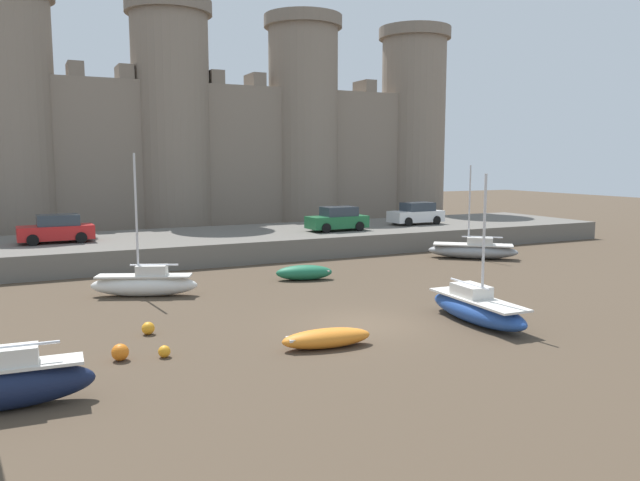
{
  "coord_description": "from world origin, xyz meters",
  "views": [
    {
      "loc": [
        -11.24,
        -19.58,
        6.03
      ],
      "look_at": [
        0.71,
        5.11,
        2.5
      ],
      "focal_mm": 35.0,
      "sensor_mm": 36.0,
      "label": 1
    }
  ],
  "objects_px": {
    "car_quay_centre_east": "(337,219)",
    "rowboat_midflat_right": "(304,272)",
    "sailboat_midflat_centre": "(145,283)",
    "mooring_buoy_mid_mud": "(164,351)",
    "car_quay_centre_west": "(416,214)",
    "sailboat_foreground_right": "(477,308)",
    "car_quay_east": "(56,229)",
    "rowboat_midflat_left": "(327,338)",
    "mooring_buoy_near_channel": "(148,328)",
    "sailboat_foreground_left": "(473,250)",
    "mooring_buoy_near_shore": "(120,352)"
  },
  "relations": [
    {
      "from": "mooring_buoy_mid_mud",
      "to": "car_quay_east",
      "type": "distance_m",
      "value": 20.06
    },
    {
      "from": "rowboat_midflat_right",
      "to": "sailboat_foreground_right",
      "type": "distance_m",
      "value": 10.72
    },
    {
      "from": "rowboat_midflat_right",
      "to": "rowboat_midflat_left",
      "type": "xyz_separation_m",
      "value": [
        -4.12,
        -10.82,
        -0.07
      ]
    },
    {
      "from": "mooring_buoy_mid_mud",
      "to": "car_quay_centre_west",
      "type": "distance_m",
      "value": 30.07
    },
    {
      "from": "mooring_buoy_near_shore",
      "to": "mooring_buoy_mid_mud",
      "type": "xyz_separation_m",
      "value": [
        1.27,
        -0.27,
        -0.07
      ]
    },
    {
      "from": "sailboat_midflat_centre",
      "to": "mooring_buoy_near_shore",
      "type": "height_order",
      "value": "sailboat_midflat_centre"
    },
    {
      "from": "sailboat_foreground_left",
      "to": "mooring_buoy_mid_mud",
      "type": "height_order",
      "value": "sailboat_foreground_left"
    },
    {
      "from": "rowboat_midflat_right",
      "to": "sailboat_midflat_centre",
      "type": "bearing_deg",
      "value": -177.51
    },
    {
      "from": "sailboat_foreground_right",
      "to": "rowboat_midflat_left",
      "type": "bearing_deg",
      "value": -176.76
    },
    {
      "from": "mooring_buoy_near_shore",
      "to": "sailboat_foreground_right",
      "type": "bearing_deg",
      "value": -5.3
    },
    {
      "from": "car_quay_centre_east",
      "to": "rowboat_midflat_right",
      "type": "bearing_deg",
      "value": -126.32
    },
    {
      "from": "rowboat_midflat_right",
      "to": "sailboat_foreground_right",
      "type": "height_order",
      "value": "sailboat_foreground_right"
    },
    {
      "from": "mooring_buoy_near_shore",
      "to": "car_quay_east",
      "type": "distance_m",
      "value": 19.7
    },
    {
      "from": "rowboat_midflat_left",
      "to": "car_quay_centre_east",
      "type": "bearing_deg",
      "value": 61.67
    },
    {
      "from": "sailboat_midflat_centre",
      "to": "sailboat_foreground_right",
      "type": "bearing_deg",
      "value": -44.41
    },
    {
      "from": "mooring_buoy_near_shore",
      "to": "mooring_buoy_near_channel",
      "type": "bearing_deg",
      "value": 62.82
    },
    {
      "from": "sailboat_foreground_right",
      "to": "sailboat_midflat_centre",
      "type": "xyz_separation_m",
      "value": [
        -10.32,
        10.11,
        0.03
      ]
    },
    {
      "from": "sailboat_midflat_centre",
      "to": "rowboat_midflat_right",
      "type": "bearing_deg",
      "value": 2.49
    },
    {
      "from": "rowboat_midflat_left",
      "to": "mooring_buoy_near_channel",
      "type": "distance_m",
      "value": 6.39
    },
    {
      "from": "sailboat_foreground_left",
      "to": "mooring_buoy_near_channel",
      "type": "distance_m",
      "value": 22.99
    },
    {
      "from": "sailboat_foreground_right",
      "to": "mooring_buoy_near_shore",
      "type": "height_order",
      "value": "sailboat_foreground_right"
    },
    {
      "from": "mooring_buoy_mid_mud",
      "to": "car_quay_centre_east",
      "type": "height_order",
      "value": "car_quay_centre_east"
    },
    {
      "from": "sailboat_foreground_right",
      "to": "rowboat_midflat_right",
      "type": "bearing_deg",
      "value": 102.57
    },
    {
      "from": "sailboat_midflat_centre",
      "to": "car_quay_centre_east",
      "type": "relative_size",
      "value": 1.53
    },
    {
      "from": "rowboat_midflat_left",
      "to": "car_quay_centre_west",
      "type": "relative_size",
      "value": 0.75
    },
    {
      "from": "sailboat_midflat_centre",
      "to": "car_quay_east",
      "type": "height_order",
      "value": "sailboat_midflat_centre"
    },
    {
      "from": "rowboat_midflat_right",
      "to": "sailboat_foreground_left",
      "type": "distance_m",
      "value": 12.44
    },
    {
      "from": "rowboat_midflat_right",
      "to": "rowboat_midflat_left",
      "type": "height_order",
      "value": "rowboat_midflat_right"
    },
    {
      "from": "sailboat_midflat_centre",
      "to": "car_quay_centre_west",
      "type": "xyz_separation_m",
      "value": [
        21.68,
        10.36,
        1.51
      ]
    },
    {
      "from": "mooring_buoy_near_channel",
      "to": "car_quay_east",
      "type": "xyz_separation_m",
      "value": [
        -1.95,
        17.07,
        1.87
      ]
    },
    {
      "from": "sailboat_foreground_right",
      "to": "mooring_buoy_near_channel",
      "type": "xyz_separation_m",
      "value": [
        -11.37,
        3.71,
        -0.34
      ]
    },
    {
      "from": "sailboat_midflat_centre",
      "to": "rowboat_midflat_left",
      "type": "bearing_deg",
      "value": -69.71
    },
    {
      "from": "mooring_buoy_near_shore",
      "to": "rowboat_midflat_right",
      "type": "bearing_deg",
      "value": 41.92
    },
    {
      "from": "sailboat_foreground_left",
      "to": "rowboat_midflat_left",
      "type": "relative_size",
      "value": 1.85
    },
    {
      "from": "car_quay_east",
      "to": "car_quay_centre_west",
      "type": "xyz_separation_m",
      "value": [
        24.68,
        -0.31,
        0.0
      ]
    },
    {
      "from": "sailboat_foreground_left",
      "to": "car_quay_east",
      "type": "bearing_deg",
      "value": 159.93
    },
    {
      "from": "sailboat_foreground_left",
      "to": "mooring_buoy_near_shore",
      "type": "bearing_deg",
      "value": -153.89
    },
    {
      "from": "mooring_buoy_mid_mud",
      "to": "rowboat_midflat_left",
      "type": "bearing_deg",
      "value": -14.36
    },
    {
      "from": "sailboat_foreground_left",
      "to": "car_quay_centre_west",
      "type": "height_order",
      "value": "sailboat_foreground_left"
    },
    {
      "from": "sailboat_foreground_right",
      "to": "car_quay_east",
      "type": "height_order",
      "value": "sailboat_foreground_right"
    },
    {
      "from": "mooring_buoy_near_channel",
      "to": "mooring_buoy_mid_mud",
      "type": "xyz_separation_m",
      "value": [
        -0.03,
        -2.81,
        -0.04
      ]
    },
    {
      "from": "sailboat_foreground_left",
      "to": "rowboat_midflat_left",
      "type": "distance_m",
      "value": 20.72
    },
    {
      "from": "rowboat_midflat_right",
      "to": "mooring_buoy_mid_mud",
      "type": "xyz_separation_m",
      "value": [
        -9.07,
        -9.55,
        -0.21
      ]
    },
    {
      "from": "mooring_buoy_near_channel",
      "to": "car_quay_centre_west",
      "type": "bearing_deg",
      "value": 36.41
    },
    {
      "from": "sailboat_foreground_left",
      "to": "sailboat_midflat_centre",
      "type": "relative_size",
      "value": 0.9
    },
    {
      "from": "sailboat_midflat_centre",
      "to": "mooring_buoy_mid_mud",
      "type": "bearing_deg",
      "value": -96.7
    },
    {
      "from": "mooring_buoy_near_channel",
      "to": "mooring_buoy_mid_mud",
      "type": "height_order",
      "value": "mooring_buoy_near_channel"
    },
    {
      "from": "rowboat_midflat_right",
      "to": "sailboat_midflat_centre",
      "type": "height_order",
      "value": "sailboat_midflat_centre"
    },
    {
      "from": "rowboat_midflat_left",
      "to": "sailboat_midflat_centre",
      "type": "height_order",
      "value": "sailboat_midflat_centre"
    },
    {
      "from": "sailboat_foreground_right",
      "to": "car_quay_east",
      "type": "xyz_separation_m",
      "value": [
        -13.32,
        20.78,
        1.53
      ]
    }
  ]
}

